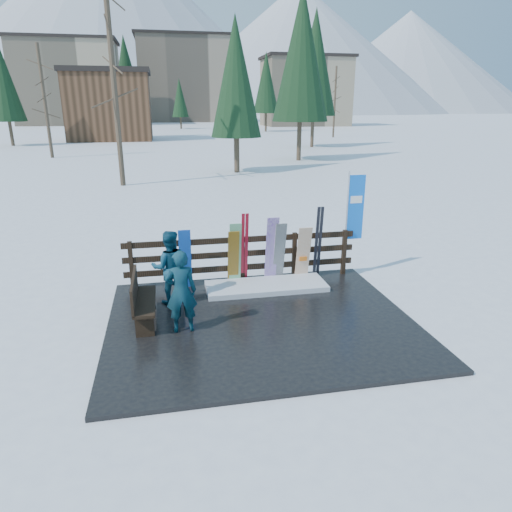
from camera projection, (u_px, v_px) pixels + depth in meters
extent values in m
plane|color=white|center=(261.00, 323.00, 9.16)|extent=(700.00, 700.00, 0.00)
cube|color=black|center=(261.00, 322.00, 9.15)|extent=(6.00, 5.00, 0.08)
cube|color=black|center=(131.00, 266.00, 10.52)|extent=(0.10, 0.10, 1.15)
cube|color=black|center=(188.00, 262.00, 10.76)|extent=(0.10, 0.10, 1.15)
cube|color=black|center=(242.00, 259.00, 11.00)|extent=(0.10, 0.10, 1.15)
cube|color=black|center=(294.00, 255.00, 11.25)|extent=(0.10, 0.10, 1.15)
cube|color=black|center=(344.00, 252.00, 11.49)|extent=(0.10, 0.10, 1.15)
cube|color=black|center=(242.00, 267.00, 11.07)|extent=(5.60, 0.05, 0.14)
cube|color=black|center=(242.00, 254.00, 10.96)|extent=(5.60, 0.05, 0.14)
cube|color=black|center=(242.00, 240.00, 10.86)|extent=(5.60, 0.05, 0.14)
cube|color=white|center=(266.00, 286.00, 10.69)|extent=(2.80, 1.00, 0.12)
cube|color=black|center=(145.00, 301.00, 8.90)|extent=(0.40, 1.50, 0.06)
cube|color=black|center=(145.00, 325.00, 8.41)|extent=(0.34, 0.06, 0.45)
cube|color=black|center=(147.00, 300.00, 9.53)|extent=(0.34, 0.06, 0.45)
cube|color=black|center=(134.00, 289.00, 8.78)|extent=(0.05, 1.50, 0.50)
cube|color=blue|center=(185.00, 259.00, 10.50)|extent=(0.28, 0.22, 1.44)
cube|color=silver|center=(235.00, 254.00, 10.70)|extent=(0.28, 0.31, 1.54)
cube|color=#FF9F19|center=(233.00, 258.00, 10.72)|extent=(0.26, 0.33, 1.36)
cube|color=silver|center=(272.00, 250.00, 10.85)|extent=(0.29, 0.34, 1.64)
cube|color=black|center=(279.00, 252.00, 10.91)|extent=(0.27, 0.38, 1.50)
cube|color=white|center=(303.00, 253.00, 11.04)|extent=(0.33, 0.31, 1.36)
cube|color=#AA1524|center=(243.00, 248.00, 10.77)|extent=(0.07, 0.31, 1.75)
cube|color=#AA1524|center=(246.00, 248.00, 10.78)|extent=(0.07, 0.31, 1.75)
cube|color=black|center=(316.00, 243.00, 11.10)|extent=(0.08, 0.20, 1.82)
cube|color=black|center=(320.00, 243.00, 11.11)|extent=(0.08, 0.20, 1.82)
cylinder|color=silver|center=(346.00, 224.00, 11.31)|extent=(0.04, 0.04, 2.60)
cube|color=blue|center=(356.00, 207.00, 11.23)|extent=(0.42, 0.02, 1.60)
imported|color=#0F4647|center=(181.00, 292.00, 8.45)|extent=(0.60, 0.40, 1.60)
imported|color=navy|center=(170.00, 267.00, 9.72)|extent=(0.79, 0.61, 1.61)
cube|color=tan|center=(69.00, 84.00, 104.74)|extent=(22.00, 14.00, 18.00)
cube|color=black|center=(64.00, 40.00, 101.83)|extent=(23.10, 14.70, 0.60)
cube|color=gray|center=(187.00, 81.00, 127.95)|extent=(26.00, 16.00, 22.00)
cube|color=black|center=(185.00, 37.00, 124.42)|extent=(27.30, 16.80, 0.60)
cube|color=tan|center=(305.00, 93.00, 101.06)|extent=(18.00, 12.00, 14.00)
cube|color=black|center=(306.00, 57.00, 98.78)|extent=(18.90, 12.60, 0.60)
cube|color=brown|center=(110.00, 108.00, 57.66)|extent=(10.00, 8.00, 8.00)
cube|color=black|center=(106.00, 71.00, 56.32)|extent=(10.50, 8.40, 0.60)
cylinder|color=#382B1E|center=(113.00, 74.00, 23.40)|extent=(0.28, 0.28, 11.43)
cone|color=black|center=(236.00, 100.00, 28.80)|extent=(3.26, 3.26, 9.06)
cone|color=black|center=(301.00, 80.00, 35.02)|extent=(4.37, 4.37, 12.13)
cylinder|color=#382B1E|center=(45.00, 102.00, 37.39)|extent=(0.28, 0.28, 8.96)
cone|color=black|center=(314.00, 83.00, 47.02)|extent=(4.64, 4.64, 12.88)
cone|color=black|center=(5.00, 96.00, 48.91)|extent=(3.74, 3.74, 10.38)
cylinder|color=#382B1E|center=(335.00, 102.00, 63.03)|extent=(0.28, 0.28, 9.36)
cone|color=black|center=(127.00, 90.00, 61.98)|extent=(4.52, 4.52, 12.57)
cone|color=black|center=(266.00, 94.00, 77.30)|extent=(4.40, 4.40, 12.23)
cone|color=black|center=(180.00, 105.00, 87.35)|extent=(3.17, 3.17, 8.80)
cone|color=white|center=(111.00, 18.00, 301.60)|extent=(260.00, 260.00, 120.00)
cone|color=white|center=(298.00, 50.00, 302.21)|extent=(200.00, 200.00, 80.00)
cone|color=white|center=(406.00, 63.00, 339.13)|extent=(180.00, 180.00, 70.00)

